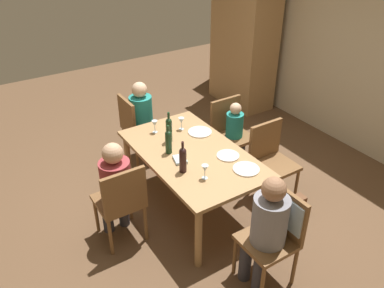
{
  "coord_description": "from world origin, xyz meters",
  "views": [
    {
      "loc": [
        2.99,
        -1.91,
        3.0
      ],
      "look_at": [
        0.0,
        0.0,
        0.84
      ],
      "focal_mm": 37.09,
      "sensor_mm": 36.0,
      "label": 1
    }
  ],
  "objects": [
    {
      "name": "dining_table",
      "position": [
        0.0,
        0.0,
        0.65
      ],
      "size": [
        1.68,
        0.98,
        0.74
      ],
      "color": "#A87F51",
      "rests_on": "ground_plane"
    },
    {
      "name": "wine_glass_centre",
      "position": [
        -0.59,
        -0.13,
        0.84
      ],
      "size": [
        0.07,
        0.07,
        0.15
      ],
      "color": "silver",
      "rests_on": "dining_table"
    },
    {
      "name": "chair_far_right",
      "position": [
        0.29,
        0.87,
        0.53
      ],
      "size": [
        0.44,
        0.44,
        0.92
      ],
      "rotation": [
        0.0,
        0.0,
        -1.57
      ],
      "color": "brown",
      "rests_on": "ground_plane"
    },
    {
      "name": "handbag",
      "position": [
        0.73,
        0.87,
        0.11
      ],
      "size": [
        0.13,
        0.29,
        0.22
      ],
      "primitive_type": "cube",
      "rotation": [
        0.0,
        0.0,
        -1.62
      ],
      "color": "brown",
      "rests_on": "ground_plane"
    },
    {
      "name": "folded_napkin",
      "position": [
        0.08,
        -0.19,
        0.75
      ],
      "size": [
        0.19,
        0.16,
        0.03
      ],
      "primitive_type": "cube",
      "rotation": [
        0.0,
        0.0,
        -0.26
      ],
      "color": "#ADC6D6",
      "rests_on": "dining_table"
    },
    {
      "name": "wine_glass_near_right",
      "position": [
        0.46,
        -0.15,
        0.84
      ],
      "size": [
        0.07,
        0.07,
        0.15
      ],
      "color": "silver",
      "rests_on": "dining_table"
    },
    {
      "name": "person_woman_host",
      "position": [
        1.22,
        -0.03,
        0.66
      ],
      "size": [
        0.31,
        0.36,
        1.14
      ],
      "rotation": [
        0.0,
        0.0,
        3.14
      ],
      "color": "#33333D",
      "rests_on": "ground_plane"
    },
    {
      "name": "person_man_bearded",
      "position": [
        -0.03,
        -0.87,
        0.65
      ],
      "size": [
        0.35,
        0.3,
        1.12
      ],
      "rotation": [
        0.0,
        0.0,
        1.57
      ],
      "color": "#33333D",
      "rests_on": "ground_plane"
    },
    {
      "name": "chair_far_left",
      "position": [
        -0.47,
        0.87,
        0.53
      ],
      "size": [
        0.44,
        0.44,
        0.92
      ],
      "rotation": [
        0.0,
        0.0,
        -1.57
      ],
      "color": "brown",
      "rests_on": "ground_plane"
    },
    {
      "name": "armoire_cabinet",
      "position": [
        -1.94,
        2.24,
        1.1
      ],
      "size": [
        1.18,
        0.62,
        2.18
      ],
      "color": "#A87F51",
      "rests_on": "ground_plane"
    },
    {
      "name": "chair_near",
      "position": [
        0.09,
        -0.87,
        0.53
      ],
      "size": [
        0.44,
        0.44,
        0.92
      ],
      "rotation": [
        0.0,
        0.0,
        1.57
      ],
      "color": "brown",
      "rests_on": "ground_plane"
    },
    {
      "name": "dinner_plate_guest_left",
      "position": [
        0.27,
        0.27,
        0.74
      ],
      "size": [
        0.24,
        0.24,
        0.01
      ],
      "primitive_type": "cylinder",
      "color": "silver",
      "rests_on": "dining_table"
    },
    {
      "name": "rear_room_partition",
      "position": [
        0.0,
        2.69,
        1.35
      ],
      "size": [
        6.4,
        0.12,
        2.7
      ],
      "primitive_type": "cube",
      "color": "beige",
      "rests_on": "ground_plane"
    },
    {
      "name": "wine_bottle_tall_green",
      "position": [
        0.25,
        -0.26,
        0.88
      ],
      "size": [
        0.07,
        0.07,
        0.34
      ],
      "color": "black",
      "rests_on": "dining_table"
    },
    {
      "name": "ground_plane",
      "position": [
        0.0,
        0.0,
        0.0
      ],
      "size": [
        10.0,
        10.0,
        0.0
      ],
      "primitive_type": "plane",
      "color": "brown"
    },
    {
      "name": "person_child_small",
      "position": [
        -0.35,
        0.87,
        0.56
      ],
      "size": [
        0.25,
        0.22,
        0.94
      ],
      "rotation": [
        0.0,
        0.0,
        -1.57
      ],
      "color": "#33333D",
      "rests_on": "ground_plane"
    },
    {
      "name": "wine_bottle_dark_red",
      "position": [
        -0.12,
        -0.21,
        0.88
      ],
      "size": [
        0.07,
        0.07,
        0.32
      ],
      "color": "#19381E",
      "rests_on": "dining_table"
    },
    {
      "name": "dinner_plate_guest_right",
      "position": [
        -0.31,
        0.3,
        0.74
      ],
      "size": [
        0.27,
        0.27,
        0.01
      ],
      "primitive_type": "cylinder",
      "color": "silver",
      "rests_on": "dining_table"
    },
    {
      "name": "dinner_plate_host",
      "position": [
        0.56,
        0.28,
        0.74
      ],
      "size": [
        0.27,
        0.27,
        0.01
      ],
      "primitive_type": "cylinder",
      "color": "silver",
      "rests_on": "dining_table"
    },
    {
      "name": "wine_bottle_short_olive",
      "position": [
        -0.33,
        -0.09,
        0.89
      ],
      "size": [
        0.07,
        0.07,
        0.36
      ],
      "color": "#19381E",
      "rests_on": "dining_table"
    },
    {
      "name": "person_man_guest",
      "position": [
        -1.22,
        0.03,
        0.64
      ],
      "size": [
        0.29,
        0.34,
        1.1
      ],
      "color": "#33333D",
      "rests_on": "ground_plane"
    },
    {
      "name": "chair_right_end",
      "position": [
        1.22,
        0.12,
        0.59
      ],
      "size": [
        0.44,
        0.46,
        0.92
      ],
      "rotation": [
        0.0,
        0.0,
        3.14
      ],
      "color": "brown",
      "rests_on": "ground_plane"
    },
    {
      "name": "chair_left_end",
      "position": [
        -1.22,
        -0.09,
        0.53
      ],
      "size": [
        0.44,
        0.44,
        0.92
      ],
      "color": "brown",
      "rests_on": "ground_plane"
    },
    {
      "name": "wine_glass_near_left",
      "position": [
        -0.49,
        0.16,
        0.84
      ],
      "size": [
        0.07,
        0.07,
        0.15
      ],
      "color": "silver",
      "rests_on": "dining_table"
    }
  ]
}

